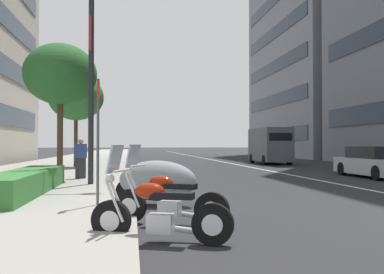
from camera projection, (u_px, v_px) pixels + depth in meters
sidewalk_right_plaza at (84, 161)px, 35.38m from camera, size 160.00×8.15×0.15m
lane_centre_stripe at (209, 159)px, 41.95m from camera, size 110.00×0.16×0.01m
motorcycle_nearest_camera at (158, 214)px, 6.28m from camera, size 0.94×2.10×1.47m
motorcycle_under_tarp at (167, 201)px, 7.64m from camera, size 1.10×2.04×1.47m
motorcycle_far_end_row at (156, 181)px, 10.16m from camera, size 1.54×2.12×1.08m
car_far_down_avenue at (376, 163)px, 18.67m from camera, size 4.58×1.98×1.38m
delivery_van_ahead at (270, 145)px, 31.85m from camera, size 5.16×2.15×2.69m
parking_sign_by_curb at (98, 129)px, 9.23m from camera, size 0.32×0.06×2.76m
street_lamp_with_banners at (102, 42)px, 14.15m from camera, size 1.26×2.50×7.81m
clipped_hedge_bed at (25, 182)px, 11.32m from camera, size 6.28×1.10×0.60m
street_tree_mid_sidewalk at (60, 75)px, 15.91m from camera, size 2.72×2.72×5.13m
street_tree_by_lamp_post at (76, 97)px, 24.94m from camera, size 3.24×3.24×5.50m
pedestrian_on_plaza at (81, 158)px, 16.35m from camera, size 0.47×0.47×1.56m
office_tower_far_left_down_avenue at (329, 22)px, 52.18m from camera, size 22.05×14.37×33.44m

